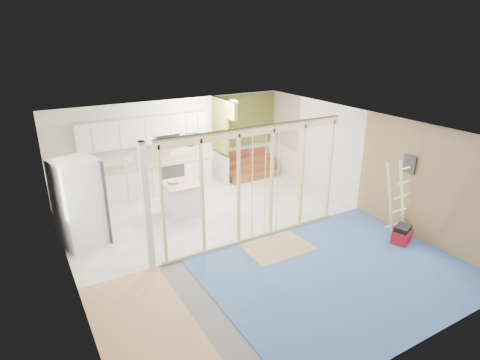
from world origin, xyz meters
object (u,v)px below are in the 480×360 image
fridge (79,203)px  island (182,199)px  ladder (398,198)px  toolbox (402,235)px

fridge → island: bearing=-10.2°
ladder → fridge: bearing=170.6°
island → toolbox: (3.61, -3.79, -0.23)m
fridge → island: size_ratio=2.12×
fridge → island: fridge is taller
toolbox → ladder: size_ratio=0.30×
toolbox → island: bearing=112.4°
ladder → island: bearing=155.2°
fridge → ladder: fridge is taller
fridge → toolbox: (6.05, -3.51, -0.77)m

